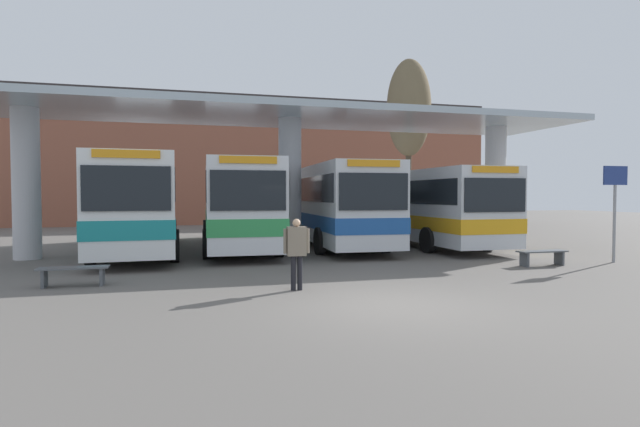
{
  "coord_description": "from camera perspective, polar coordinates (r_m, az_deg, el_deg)",
  "views": [
    {
      "loc": [
        -3.91,
        -8.99,
        2.15
      ],
      "look_at": [
        0.0,
        5.32,
        1.6
      ],
      "focal_mm": 28.0,
      "sensor_mm": 36.0,
      "label": 1
    }
  ],
  "objects": [
    {
      "name": "station_canopy",
      "position": [
        19.2,
        -3.47,
        9.0
      ],
      "size": [
        22.98,
        5.46,
        5.3
      ],
      "color": "silver",
      "rests_on": "ground_plane"
    },
    {
      "name": "transit_bus_left_bay",
      "position": [
        20.06,
        -19.95,
        1.27
      ],
      "size": [
        2.96,
        11.41,
        3.4
      ],
      "rotation": [
        0.0,
        0.0,
        3.17
      ],
      "color": "white",
      "rests_on": "ground_plane"
    },
    {
      "name": "transit_bus_center_bay",
      "position": [
        20.58,
        -9.47,
        1.28
      ],
      "size": [
        3.02,
        11.25,
        3.34
      ],
      "rotation": [
        0.0,
        0.0,
        3.1
      ],
      "color": "silver",
      "rests_on": "ground_plane"
    },
    {
      "name": "waiting_bench_near_pillar",
      "position": [
        13.14,
        -26.35,
        -6.03
      ],
      "size": [
        1.56,
        0.44,
        0.46
      ],
      "color": "#4C5156",
      "rests_on": "ground_plane"
    },
    {
      "name": "pedestrian_waiting",
      "position": [
        11.25,
        -2.7,
        -3.81
      ],
      "size": [
        0.6,
        0.26,
        1.62
      ],
      "rotation": [
        0.0,
        0.0,
        -0.06
      ],
      "color": "black",
      "rests_on": "ground_plane"
    },
    {
      "name": "poplar_tree_behind_left",
      "position": [
        28.67,
        10.12,
        11.66
      ],
      "size": [
        2.44,
        2.44,
        9.68
      ],
      "color": "#473A2B",
      "rests_on": "ground_plane"
    },
    {
      "name": "waiting_bench_mid_platform",
      "position": [
        16.62,
        24.04,
        -4.32
      ],
      "size": [
        1.56,
        0.44,
        0.46
      ],
      "color": "#4C5156",
      "rests_on": "ground_plane"
    },
    {
      "name": "transit_bus_right_bay",
      "position": [
        21.81,
        1.04,
        1.3
      ],
      "size": [
        3.15,
        12.24,
        3.3
      ],
      "rotation": [
        0.0,
        0.0,
        3.09
      ],
      "color": "silver",
      "rests_on": "ground_plane"
    },
    {
      "name": "info_sign_platform",
      "position": [
        18.41,
        30.65,
        1.93
      ],
      "size": [
        0.9,
        0.09,
        3.07
      ],
      "color": "gray",
      "rests_on": "ground_plane"
    },
    {
      "name": "transit_bus_far_right_bay",
      "position": [
        22.74,
        10.77,
        1.08
      ],
      "size": [
        2.78,
        12.05,
        3.14
      ],
      "rotation": [
        0.0,
        0.0,
        3.14
      ],
      "color": "silver",
      "rests_on": "ground_plane"
    },
    {
      "name": "ground_plane",
      "position": [
        10.04,
        8.16,
        -10.27
      ],
      "size": [
        100.0,
        100.0,
        0.0
      ],
      "primitive_type": "plane",
      "color": "#605B56"
    },
    {
      "name": "townhouse_backdrop",
      "position": [
        37.23,
        -9.26,
        7.33
      ],
      "size": [
        40.0,
        0.58,
        9.51
      ],
      "color": "brown",
      "rests_on": "ground_plane"
    }
  ]
}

